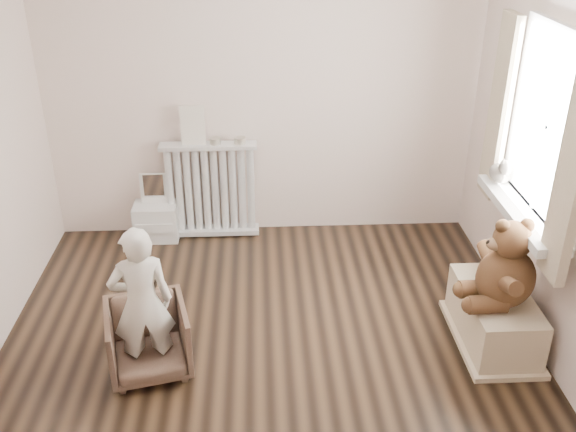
{
  "coord_description": "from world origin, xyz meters",
  "views": [
    {
      "loc": [
        -0.04,
        -3.37,
        2.76
      ],
      "look_at": [
        0.15,
        0.45,
        0.8
      ],
      "focal_mm": 40.0,
      "sensor_mm": 36.0,
      "label": 1
    }
  ],
  "objects_px": {
    "plush_cat": "(501,170)",
    "armchair": "(148,339)",
    "toy_bench": "(494,316)",
    "toy_vanity": "(155,210)",
    "child": "(142,304)",
    "radiator": "(211,195)",
    "teddy_bear": "(508,263)"
  },
  "relations": [
    {
      "from": "toy_vanity",
      "to": "armchair",
      "type": "bearing_deg",
      "value": -83.99
    },
    {
      "from": "teddy_bear",
      "to": "radiator",
      "type": "bearing_deg",
      "value": 137.29
    },
    {
      "from": "toy_bench",
      "to": "armchair",
      "type": "bearing_deg",
      "value": -175.49
    },
    {
      "from": "radiator",
      "to": "armchair",
      "type": "bearing_deg",
      "value": -99.61
    },
    {
      "from": "toy_vanity",
      "to": "child",
      "type": "distance_m",
      "value": 1.83
    },
    {
      "from": "teddy_bear",
      "to": "plush_cat",
      "type": "xyz_separation_m",
      "value": [
        0.15,
        0.71,
        0.33
      ]
    },
    {
      "from": "teddy_bear",
      "to": "armchair",
      "type": "bearing_deg",
      "value": -179.8
    },
    {
      "from": "toy_vanity",
      "to": "toy_bench",
      "type": "distance_m",
      "value": 2.92
    },
    {
      "from": "radiator",
      "to": "toy_bench",
      "type": "bearing_deg",
      "value": -38.95
    },
    {
      "from": "child",
      "to": "plush_cat",
      "type": "xyz_separation_m",
      "value": [
        2.42,
        0.85,
        0.46
      ]
    },
    {
      "from": "armchair",
      "to": "teddy_bear",
      "type": "distance_m",
      "value": 2.31
    },
    {
      "from": "toy_vanity",
      "to": "armchair",
      "type": "distance_m",
      "value": 1.76
    },
    {
      "from": "teddy_bear",
      "to": "toy_bench",
      "type": "bearing_deg",
      "value": 80.24
    },
    {
      "from": "toy_vanity",
      "to": "plush_cat",
      "type": "relative_size",
      "value": 2.44
    },
    {
      "from": "toy_bench",
      "to": "child",
      "type": "bearing_deg",
      "value": -174.24
    },
    {
      "from": "toy_bench",
      "to": "plush_cat",
      "type": "xyz_separation_m",
      "value": [
        0.14,
        0.62,
        0.8
      ]
    },
    {
      "from": "plush_cat",
      "to": "toy_bench",
      "type": "bearing_deg",
      "value": -123.53
    },
    {
      "from": "armchair",
      "to": "toy_bench",
      "type": "height_order",
      "value": "armchair"
    },
    {
      "from": "toy_vanity",
      "to": "child",
      "type": "bearing_deg",
      "value": -84.16
    },
    {
      "from": "radiator",
      "to": "teddy_bear",
      "type": "xyz_separation_m",
      "value": [
        1.96,
        -1.69,
        0.28
      ]
    },
    {
      "from": "armchair",
      "to": "child",
      "type": "bearing_deg",
      "value": -103.21
    },
    {
      "from": "armchair",
      "to": "teddy_bear",
      "type": "xyz_separation_m",
      "value": [
        2.27,
        0.08,
        0.44
      ]
    },
    {
      "from": "toy_bench",
      "to": "toy_vanity",
      "type": "bearing_deg",
      "value": 147.51
    },
    {
      "from": "plush_cat",
      "to": "armchair",
      "type": "bearing_deg",
      "value": 177.49
    },
    {
      "from": "armchair",
      "to": "toy_bench",
      "type": "distance_m",
      "value": 2.29
    },
    {
      "from": "armchair",
      "to": "toy_vanity",
      "type": "bearing_deg",
      "value": 82.8
    },
    {
      "from": "radiator",
      "to": "teddy_bear",
      "type": "distance_m",
      "value": 2.61
    },
    {
      "from": "radiator",
      "to": "plush_cat",
      "type": "bearing_deg",
      "value": -24.83
    },
    {
      "from": "armchair",
      "to": "plush_cat",
      "type": "bearing_deg",
      "value": 5.06
    },
    {
      "from": "toy_vanity",
      "to": "radiator",
      "type": "bearing_deg",
      "value": 3.54
    },
    {
      "from": "armchair",
      "to": "child",
      "type": "xyz_separation_m",
      "value": [
        0.0,
        -0.05,
        0.31
      ]
    },
    {
      "from": "toy_bench",
      "to": "teddy_bear",
      "type": "distance_m",
      "value": 0.48
    }
  ]
}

